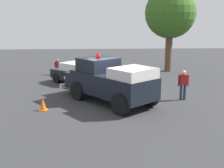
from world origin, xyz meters
TOP-DOWN VIEW (x-y plane):
  - ground_plane at (0.00, 0.00)m, footprint 60.00×60.00m
  - vintage_fire_truck at (-0.11, 0.10)m, footprint 5.37×6.03m
  - classic_hot_rod at (-1.95, 4.75)m, footprint 4.42×4.36m
  - lawn_chair_near_truck at (-3.95, 8.37)m, footprint 0.57×0.55m
  - lawn_chair_by_car at (1.57, 5.14)m, footprint 0.62×0.62m
  - spectator_seated at (-3.94, 8.24)m, footprint 0.44×0.58m
  - spectator_standing at (4.01, 0.31)m, footprint 0.65×0.31m
  - oak_tree_right at (5.52, 9.42)m, footprint 4.29×4.29m
  - traffic_cone at (-3.44, -1.14)m, footprint 0.40×0.40m

SIDE VIEW (x-z plane):
  - ground_plane at x=0.00m, z-range 0.00..0.00m
  - traffic_cone at x=-3.44m, z-range -0.01..0.63m
  - lawn_chair_near_truck at x=-3.95m, z-range 0.08..1.10m
  - lawn_chair_by_car at x=1.57m, z-range 0.08..1.10m
  - spectator_seated at x=-3.94m, z-range 0.05..1.34m
  - classic_hot_rod at x=-1.95m, z-range 0.02..1.48m
  - spectator_standing at x=4.01m, z-range 0.13..1.80m
  - vintage_fire_truck at x=-0.11m, z-range -0.10..2.49m
  - oak_tree_right at x=5.52m, z-range 1.37..8.51m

